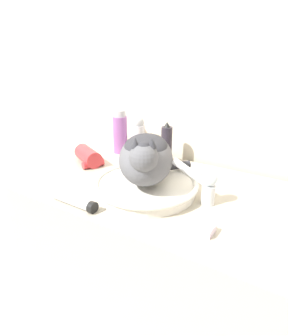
% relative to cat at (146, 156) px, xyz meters
% --- Properties ---
extents(wall_back, '(8.00, 0.05, 2.40)m').
position_rel_cat_xyz_m(wall_back, '(0.04, 0.42, 0.23)').
color(wall_back, beige).
rests_on(wall_back, ground_plane).
extents(vanity_counter, '(1.01, 0.61, 0.83)m').
position_rel_cat_xyz_m(vanity_counter, '(0.04, 0.07, -0.55)').
color(vanity_counter, '#B2A893').
rests_on(vanity_counter, ground_plane).
extents(sink_basin, '(0.37, 0.37, 0.05)m').
position_rel_cat_xyz_m(sink_basin, '(-0.00, 0.01, -0.11)').
color(sink_basin, white).
rests_on(sink_basin, vanity_counter).
extents(cat, '(0.29, 0.36, 0.19)m').
position_rel_cat_xyz_m(cat, '(0.00, 0.00, 0.00)').
color(cat, '#56565B').
rests_on(cat, sink_basin).
extents(faucet, '(0.15, 0.06, 0.15)m').
position_rel_cat_xyz_m(faucet, '(0.19, 0.04, -0.07)').
color(faucet, silver).
rests_on(faucet, vanity_counter).
extents(lotion_bottle_white, '(0.06, 0.06, 0.19)m').
position_rel_cat_xyz_m(lotion_bottle_white, '(-0.23, 0.30, -0.04)').
color(lotion_bottle_white, silver).
rests_on(lotion_bottle_white, vanity_counter).
extents(hairspray_can_black, '(0.05, 0.05, 0.18)m').
position_rel_cat_xyz_m(hairspray_can_black, '(-0.08, 0.30, -0.05)').
color(hairspray_can_black, '#28232D').
rests_on(hairspray_can_black, vanity_counter).
extents(mouthwash_bottle, '(0.07, 0.07, 0.20)m').
position_rel_cat_xyz_m(mouthwash_bottle, '(-0.33, 0.30, -0.04)').
color(mouthwash_bottle, '#93569E').
rests_on(mouthwash_bottle, vanity_counter).
extents(cream_tube, '(0.18, 0.04, 0.04)m').
position_rel_cat_xyz_m(cream_tube, '(-0.15, -0.20, -0.12)').
color(cream_tube, silver).
rests_on(cream_tube, vanity_counter).
extents(hair_dryer, '(0.18, 0.13, 0.07)m').
position_rel_cat_xyz_m(hair_dryer, '(-0.36, 0.10, -0.10)').
color(hair_dryer, '#C63338').
rests_on(hair_dryer, vanity_counter).
extents(soap_bar, '(0.07, 0.05, 0.02)m').
position_rel_cat_xyz_m(soap_bar, '(0.25, -0.11, -0.13)').
color(soap_bar, silver).
rests_on(soap_bar, vanity_counter).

